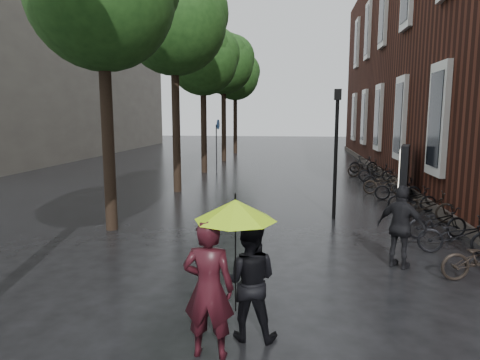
% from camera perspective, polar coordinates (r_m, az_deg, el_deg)
% --- Properties ---
extents(bg_building, '(16.00, 30.00, 14.00)m').
position_cam_1_polar(bg_building, '(39.52, -28.96, 13.22)').
color(bg_building, '#47423D').
rests_on(bg_building, ground).
extents(street_trees, '(4.33, 34.03, 8.91)m').
position_cam_1_polar(street_trees, '(20.73, -6.71, 17.48)').
color(street_trees, black).
rests_on(street_trees, ground).
extents(person_burgundy, '(0.68, 0.46, 1.85)m').
position_cam_1_polar(person_burgundy, '(5.71, -4.22, -14.27)').
color(person_burgundy, '#320E15').
rests_on(person_burgundy, ground).
extents(person_black, '(0.84, 0.67, 1.69)m').
position_cam_1_polar(person_black, '(6.16, 1.23, -13.28)').
color(person_black, black).
rests_on(person_black, ground).
extents(lime_umbrella, '(1.09, 1.09, 1.60)m').
position_cam_1_polar(lime_umbrella, '(5.53, -0.61, -4.03)').
color(lime_umbrella, black).
rests_on(lime_umbrella, ground).
extents(pedestrian_walking, '(1.07, 0.92, 1.73)m').
position_cam_1_polar(pedestrian_walking, '(9.43, 20.71, -5.90)').
color(pedestrian_walking, black).
rests_on(pedestrian_walking, ground).
extents(parked_bicycles, '(2.09, 16.27, 0.95)m').
position_cam_1_polar(parked_bicycles, '(16.66, 20.16, -1.21)').
color(parked_bicycles, black).
rests_on(parked_bicycles, ground).
extents(ad_lightbox, '(0.31, 1.34, 2.02)m').
position_cam_1_polar(ad_lightbox, '(17.32, 21.02, 1.03)').
color(ad_lightbox, black).
rests_on(ad_lightbox, ground).
extents(lamp_post, '(0.20, 0.20, 3.90)m').
position_cam_1_polar(lamp_post, '(13.11, 12.71, 5.05)').
color(lamp_post, black).
rests_on(lamp_post, ground).
extents(cycle_sign, '(0.15, 0.53, 2.90)m').
position_cam_1_polar(cycle_sign, '(23.08, -3.06, 5.62)').
color(cycle_sign, '#262628').
rests_on(cycle_sign, ground).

